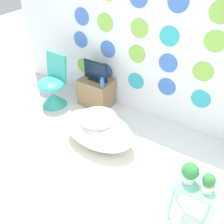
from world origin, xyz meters
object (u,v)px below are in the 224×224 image
chair (53,90)px  potted_plant_right (208,183)px  bathtub (98,130)px  vase (102,83)px  tv (95,72)px  potted_plant_left (190,172)px

chair → potted_plant_right: chair is taller
bathtub → vase: vase is taller
tv → potted_plant_right: 2.41m
chair → potted_plant_right: 2.82m
bathtub → potted_plant_right: (1.51, -0.43, 0.38)m
bathtub → potted_plant_left: (1.34, -0.43, 0.42)m
vase → tv: bearing=148.1°
tv → vase: (0.21, -0.13, -0.06)m
chair → potted_plant_left: chair is taller
bathtub → chair: (-1.17, 0.38, 0.03)m
bathtub → chair: size_ratio=1.21×
tv → chair: bearing=-146.5°
potted_plant_right → tv: bearing=150.2°
chair → vase: size_ratio=5.00×
bathtub → potted_plant_left: potted_plant_left is taller
tv → potted_plant_left: bearing=-32.0°
tv → potted_plant_left: (1.92, -1.20, 0.06)m
tv → potted_plant_right: tv is taller
tv → potted_plant_right: (2.09, -1.20, 0.02)m
bathtub → tv: (-0.58, 0.77, 0.36)m
bathtub → potted_plant_right: size_ratio=5.18×
chair → tv: 0.78m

